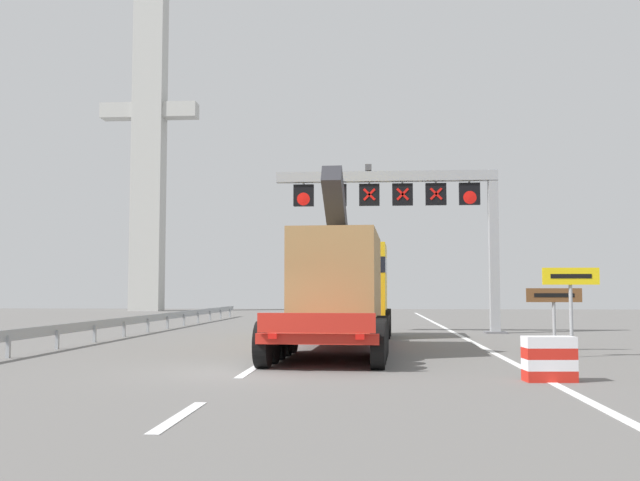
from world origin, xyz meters
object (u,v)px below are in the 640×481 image
Objects in this scene: tourist_info_sign_brown at (554,302)px; bridge_pylon_distant at (149,145)px; crash_barrier_striped at (549,359)px; heavy_haul_truck_red at (345,286)px; exit_sign_yellow at (571,289)px; overhead_lane_gantry at (414,203)px.

bridge_pylon_distant is (-26.10, 41.80, 13.84)m from tourist_info_sign_brown.
heavy_haul_truck_red is at bearing 115.47° from crash_barrier_striped.
exit_sign_yellow is 2.36× the size of crash_barrier_striped.
crash_barrier_striped is 0.03× the size of bridge_pylon_distant.
tourist_info_sign_brown is at bearing -16.08° from heavy_haul_truck_red.
bridge_pylon_distant is (-24.12, 49.31, 14.85)m from crash_barrier_striped.
exit_sign_yellow is 2.16m from tourist_info_sign_brown.
overhead_lane_gantry reaches higher than heavy_haul_truck_red.
heavy_haul_truck_red reaches higher than exit_sign_yellow.
bridge_pylon_distant is (-19.66, 39.95, 13.32)m from heavy_haul_truck_red.
tourist_info_sign_brown is at bearing 75.22° from crash_barrier_striped.
bridge_pylon_distant is at bearing 120.66° from exit_sign_yellow.
crash_barrier_striped is at bearing -63.93° from bridge_pylon_distant.
crash_barrier_striped is at bearing -104.78° from tourist_info_sign_brown.
bridge_pylon_distant reaches higher than crash_barrier_striped.
crash_barrier_striped is 56.87m from bridge_pylon_distant.
overhead_lane_gantry is at bearing 112.07° from tourist_info_sign_brown.
exit_sign_yellow is 0.08× the size of bridge_pylon_distant.
heavy_haul_truck_red reaches higher than crash_barrier_striped.
exit_sign_yellow is at bearing -59.34° from bridge_pylon_distant.
heavy_haul_truck_red is 10.48m from crash_barrier_striped.
heavy_haul_truck_red is 46.47m from bridge_pylon_distant.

